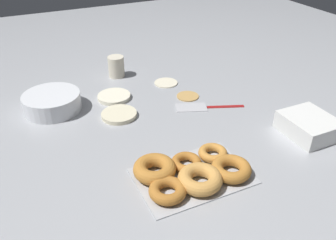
% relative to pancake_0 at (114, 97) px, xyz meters
% --- Properties ---
extents(ground_plane, '(3.00, 3.00, 0.00)m').
position_rel_pancake_0_xyz_m(ground_plane, '(0.12, -0.18, -0.01)').
color(ground_plane, '#9EA0A5').
extents(pancake_0, '(0.12, 0.12, 0.01)m').
position_rel_pancake_0_xyz_m(pancake_0, '(0.00, 0.00, 0.00)').
color(pancake_0, silver).
rests_on(pancake_0, ground_plane).
extents(pancake_1, '(0.08, 0.08, 0.01)m').
position_rel_pancake_0_xyz_m(pancake_1, '(0.25, -0.10, -0.00)').
color(pancake_1, tan).
rests_on(pancake_1, ground_plane).
extents(pancake_2, '(0.09, 0.09, 0.01)m').
position_rel_pancake_0_xyz_m(pancake_2, '(0.22, 0.03, -0.00)').
color(pancake_2, beige).
rests_on(pancake_2, ground_plane).
extents(pancake_3, '(0.12, 0.12, 0.01)m').
position_rel_pancake_0_xyz_m(pancake_3, '(-0.02, -0.13, -0.00)').
color(pancake_3, beige).
rests_on(pancake_3, ground_plane).
extents(donut_tray, '(0.29, 0.20, 0.04)m').
position_rel_pancake_0_xyz_m(donut_tray, '(0.04, -0.51, 0.01)').
color(donut_tray, '#ADAFB5').
rests_on(donut_tray, ground_plane).
extents(batter_bowl, '(0.19, 0.19, 0.06)m').
position_rel_pancake_0_xyz_m(batter_bowl, '(-0.22, 0.01, 0.02)').
color(batter_bowl, white).
rests_on(batter_bowl, ground_plane).
extents(container_stack, '(0.14, 0.16, 0.06)m').
position_rel_pancake_0_xyz_m(container_stack, '(0.47, -0.48, 0.02)').
color(container_stack, white).
rests_on(container_stack, ground_plane).
extents(paper_cup, '(0.06, 0.06, 0.08)m').
position_rel_pancake_0_xyz_m(paper_cup, '(0.07, 0.18, 0.03)').
color(paper_cup, beige).
rests_on(paper_cup, ground_plane).
extents(spatula, '(0.23, 0.12, 0.01)m').
position_rel_pancake_0_xyz_m(spatula, '(0.25, -0.19, -0.00)').
color(spatula, maroon).
rests_on(spatula, ground_plane).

